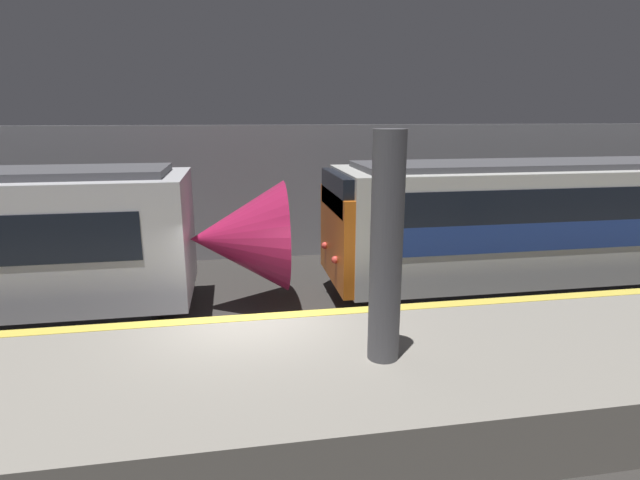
{
  "coord_description": "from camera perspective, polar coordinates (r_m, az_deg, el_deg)",
  "views": [
    {
      "loc": [
        -0.19,
        -8.76,
        4.61
      ],
      "look_at": [
        1.53,
        1.11,
        2.09
      ],
      "focal_mm": 28.0,
      "sensor_mm": 36.0,
      "label": 1
    }
  ],
  "objects": [
    {
      "name": "platform",
      "position": [
        7.98,
        -7.44,
        -17.03
      ],
      "size": [
        40.0,
        3.86,
        1.01
      ],
      "color": "gray",
      "rests_on": "ground"
    },
    {
      "name": "station_rear_barrier",
      "position": [
        16.31,
        -9.15,
        5.28
      ],
      "size": [
        50.0,
        0.15,
        4.3
      ],
      "color": "#939399",
      "rests_on": "ground"
    },
    {
      "name": "ground_plane",
      "position": [
        9.9,
        -7.88,
        -13.77
      ],
      "size": [
        120.0,
        120.0,
        0.0
      ],
      "primitive_type": "plane",
      "color": "#33302D"
    },
    {
      "name": "support_pillar_near",
      "position": [
        7.3,
        7.58,
        -1.08
      ],
      "size": [
        0.48,
        0.48,
        3.43
      ],
      "color": "#56565B",
      "rests_on": "platform"
    }
  ]
}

